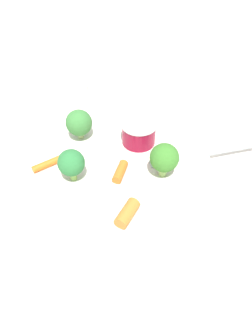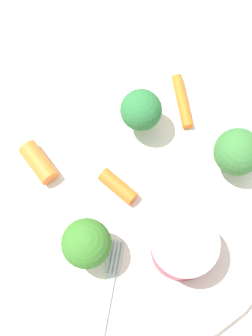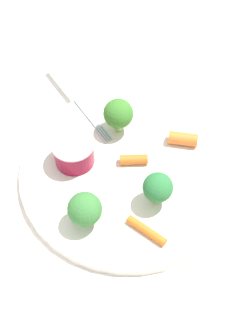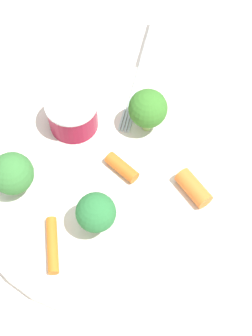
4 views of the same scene
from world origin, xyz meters
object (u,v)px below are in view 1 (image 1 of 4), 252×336
at_px(broccoli_floret_0, 71,163).
at_px(carrot_stick_1, 119,173).
at_px(broccoli_floret_2, 79,123).
at_px(sauce_cup, 139,133).
at_px(carrot_stick_2, 127,213).
at_px(drinking_glass, 67,79).
at_px(plate, 116,174).
at_px(carrot_stick_0, 50,163).
at_px(fork, 203,155).
at_px(broccoli_floret_1, 164,158).

bearing_deg(broccoli_floret_0, carrot_stick_1, -37.84).
bearing_deg(broccoli_floret_2, sauce_cup, -49.89).
relative_size(sauce_cup, broccoli_floret_0, 1.09).
relative_size(sauce_cup, broccoli_floret_2, 1.10).
bearing_deg(broccoli_floret_0, broccoli_floret_2, 46.49).
height_order(carrot_stick_2, drinking_glass, drinking_glass).
bearing_deg(plate, carrot_stick_0, 129.68).
relative_size(broccoli_floret_0, carrot_stick_0, 0.93).
xyz_separation_m(plate, carrot_stick_0, (-0.06, 0.07, 0.01)).
distance_m(carrot_stick_1, fork, 0.13).
bearing_deg(sauce_cup, carrot_stick_1, -154.99).
bearing_deg(plate, broccoli_floret_2, 84.17).
distance_m(broccoli_floret_0, drinking_glass, 0.22).
height_order(sauce_cup, carrot_stick_1, sauce_cup).
xyz_separation_m(broccoli_floret_1, drinking_glass, (0.03, 0.26, -0.00)).
distance_m(broccoli_floret_1, drinking_glass, 0.27).
relative_size(carrot_stick_2, fork, 0.25).
xyz_separation_m(sauce_cup, broccoli_floret_1, (-0.03, -0.07, 0.01)).
xyz_separation_m(carrot_stick_1, carrot_stick_2, (-0.04, -0.06, 0.00)).
xyz_separation_m(sauce_cup, carrot_stick_0, (-0.13, 0.05, -0.01)).
bearing_deg(carrot_stick_1, carrot_stick_2, -123.88).
bearing_deg(fork, plate, 151.14).
relative_size(broccoli_floret_2, fork, 0.32).
relative_size(fork, drinking_glass, 1.87).
distance_m(sauce_cup, carrot_stick_0, 0.14).
bearing_deg(plate, drinking_glass, 71.14).
height_order(sauce_cup, drinking_glass, drinking_glass).
distance_m(sauce_cup, broccoli_floret_1, 0.08).
bearing_deg(carrot_stick_2, broccoli_floret_1, 12.92).
relative_size(sauce_cup, carrot_stick_1, 1.49).
height_order(broccoli_floret_1, carrot_stick_0, broccoli_floret_1).
xyz_separation_m(broccoli_floret_0, carrot_stick_0, (-0.01, 0.05, -0.03)).
height_order(broccoli_floret_2, carrot_stick_1, broccoli_floret_2).
bearing_deg(fork, carrot_stick_1, 155.48).
distance_m(broccoli_floret_1, carrot_stick_1, 0.07).
bearing_deg(sauce_cup, carrot_stick_0, 158.92).
relative_size(broccoli_floret_2, carrot_stick_0, 0.92).
height_order(broccoli_floret_1, carrot_stick_1, broccoli_floret_1).
bearing_deg(carrot_stick_2, broccoli_floret_2, 72.29).
xyz_separation_m(plate, broccoli_floret_0, (-0.05, 0.03, 0.04)).
bearing_deg(broccoli_floret_0, broccoli_floret_1, -39.22).
bearing_deg(drinking_glass, fork, -80.56).
bearing_deg(sauce_cup, carrot_stick_2, -140.13).
bearing_deg(drinking_glass, carrot_stick_1, -108.63).
xyz_separation_m(broccoli_floret_1, carrot_stick_1, (-0.05, 0.04, -0.03)).
bearing_deg(carrot_stick_1, sauce_cup, 25.01).
xyz_separation_m(fork, drinking_glass, (-0.05, 0.28, 0.03)).
distance_m(broccoli_floret_2, fork, 0.20).
bearing_deg(carrot_stick_2, sauce_cup, 39.87).
bearing_deg(fork, broccoli_floret_2, 124.28).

